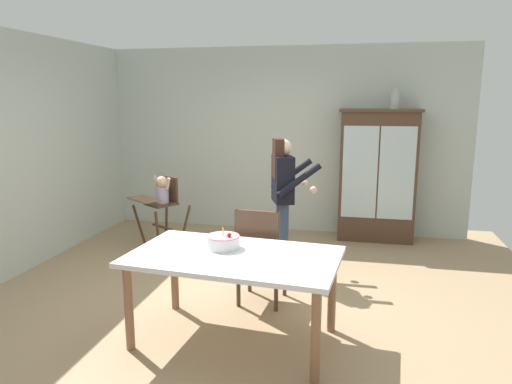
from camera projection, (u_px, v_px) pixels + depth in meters
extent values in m
plane|color=tan|center=(240.00, 299.00, 4.67)|extent=(6.24, 6.24, 0.00)
cube|color=beige|center=(282.00, 140.00, 6.93)|extent=(5.32, 0.06, 2.70)
cube|color=#4C3323|center=(377.00, 177.00, 6.48)|extent=(1.02, 0.42, 1.78)
cube|color=#4C3323|center=(381.00, 110.00, 6.30)|extent=(1.08, 0.48, 0.04)
cube|color=silver|center=(360.00, 172.00, 6.31)|extent=(0.46, 0.01, 1.25)
cube|color=silver|center=(397.00, 174.00, 6.21)|extent=(0.46, 0.01, 1.25)
cube|color=#4C3323|center=(377.00, 171.00, 6.47)|extent=(0.94, 0.36, 0.02)
cylinder|color=#B2B7B2|center=(395.00, 100.00, 6.24)|extent=(0.13, 0.13, 0.22)
cylinder|color=#B2B7B2|center=(395.00, 90.00, 6.22)|extent=(0.07, 0.07, 0.05)
cylinder|color=#4C3323|center=(139.00, 225.00, 6.33)|extent=(0.18, 0.08, 0.56)
cylinder|color=#4C3323|center=(158.00, 231.00, 6.02)|extent=(0.08, 0.19, 0.56)
cylinder|color=#4C3323|center=(166.00, 219.00, 6.63)|extent=(0.08, 0.19, 0.56)
cylinder|color=#4C3323|center=(185.00, 225.00, 6.33)|extent=(0.18, 0.08, 0.56)
cube|color=#4C3323|center=(162.00, 227.00, 6.33)|extent=(0.38, 0.26, 0.02)
cube|color=#4C3323|center=(161.00, 204.00, 6.27)|extent=(0.47, 0.47, 0.02)
cube|color=#4C3323|center=(170.00, 189.00, 6.34)|extent=(0.27, 0.19, 0.34)
cube|color=brown|center=(143.00, 199.00, 6.06)|extent=(0.50, 0.44, 0.02)
cylinder|color=#B2ADD1|center=(162.00, 195.00, 6.26)|extent=(0.17, 0.17, 0.22)
sphere|color=beige|center=(162.00, 182.00, 6.23)|extent=(0.15, 0.15, 0.15)
cylinder|color=beige|center=(156.00, 181.00, 6.32)|extent=(0.10, 0.09, 0.17)
cylinder|color=beige|center=(168.00, 184.00, 6.13)|extent=(0.10, 0.09, 0.17)
cylinder|color=#33425B|center=(284.00, 239.00, 5.26)|extent=(0.11, 0.11, 0.82)
cylinder|color=#33425B|center=(281.00, 235.00, 5.43)|extent=(0.11, 0.11, 0.82)
cube|color=black|center=(283.00, 179.00, 5.21)|extent=(0.31, 0.41, 0.52)
cube|color=white|center=(292.00, 179.00, 5.22)|extent=(0.03, 0.06, 0.49)
sphere|color=beige|center=(283.00, 148.00, 5.14)|extent=(0.19, 0.19, 0.19)
cube|color=#382319|center=(278.00, 159.00, 5.16)|extent=(0.16, 0.22, 0.44)
cylinder|color=black|center=(299.00, 180.00, 5.03)|extent=(0.49, 0.23, 0.37)
sphere|color=beige|center=(313.00, 190.00, 5.07)|extent=(0.08, 0.08, 0.08)
cylinder|color=black|center=(291.00, 174.00, 5.42)|extent=(0.49, 0.23, 0.37)
sphere|color=beige|center=(305.00, 183.00, 5.46)|extent=(0.08, 0.08, 0.08)
cube|color=silver|center=(234.00, 257.00, 3.74)|extent=(1.74, 1.10, 0.04)
cylinder|color=brown|center=(129.00, 308.00, 3.67)|extent=(0.07, 0.07, 0.70)
cylinder|color=brown|center=(316.00, 336.00, 3.23)|extent=(0.07, 0.07, 0.70)
cylinder|color=brown|center=(174.00, 273.00, 4.39)|extent=(0.07, 0.07, 0.70)
cylinder|color=brown|center=(332.00, 292.00, 3.96)|extent=(0.07, 0.07, 0.70)
cylinder|color=white|center=(223.00, 242.00, 3.89)|extent=(0.28, 0.28, 0.10)
cylinder|color=pink|center=(223.00, 236.00, 3.88)|extent=(0.27, 0.27, 0.01)
cylinder|color=#F2E5CC|center=(223.00, 232.00, 3.87)|extent=(0.01, 0.01, 0.06)
cone|color=yellow|center=(223.00, 227.00, 3.86)|extent=(0.02, 0.02, 0.02)
sphere|color=red|center=(229.00, 235.00, 3.83)|extent=(0.04, 0.04, 0.04)
cylinder|color=#4C3323|center=(285.00, 274.00, 4.71)|extent=(0.04, 0.04, 0.45)
cylinder|color=#4C3323|center=(250.00, 270.00, 4.81)|extent=(0.04, 0.04, 0.45)
cylinder|color=#4C3323|center=(276.00, 288.00, 4.36)|extent=(0.04, 0.04, 0.45)
cylinder|color=#4C3323|center=(238.00, 284.00, 4.46)|extent=(0.04, 0.04, 0.45)
cube|color=brown|center=(262.00, 256.00, 4.54)|extent=(0.47, 0.47, 0.03)
cube|color=#4C3323|center=(257.00, 236.00, 4.30)|extent=(0.42, 0.07, 0.48)
cylinder|color=#4C3323|center=(277.00, 238.00, 4.25)|extent=(0.03, 0.03, 0.48)
cylinder|color=#4C3323|center=(237.00, 234.00, 4.35)|extent=(0.03, 0.03, 0.48)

